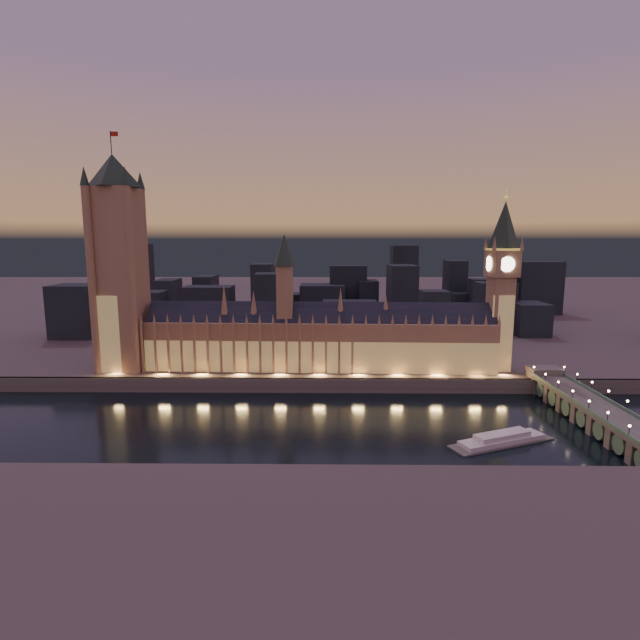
{
  "coord_description": "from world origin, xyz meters",
  "views": [
    {
      "loc": [
        8.51,
        -222.16,
        82.96
      ],
      "look_at": [
        5.0,
        55.0,
        38.0
      ],
      "focal_mm": 28.0,
      "sensor_mm": 36.0,
      "label": 1
    }
  ],
  "objects_px": {
    "elizabeth_tower": "(502,271)",
    "westminster_bridge": "(590,410)",
    "palace_of_westminster": "(318,338)",
    "victoria_tower": "(118,254)",
    "river_boat": "(502,440)"
  },
  "relations": [
    {
      "from": "elizabeth_tower",
      "to": "westminster_bridge",
      "type": "height_order",
      "value": "elizabeth_tower"
    },
    {
      "from": "palace_of_westminster",
      "to": "victoria_tower",
      "type": "height_order",
      "value": "victoria_tower"
    },
    {
      "from": "palace_of_westminster",
      "to": "river_boat",
      "type": "distance_m",
      "value": 120.02
    },
    {
      "from": "palace_of_westminster",
      "to": "elizabeth_tower",
      "type": "xyz_separation_m",
      "value": [
        104.21,
        0.18,
        38.61
      ]
    },
    {
      "from": "river_boat",
      "to": "palace_of_westminster",
      "type": "bearing_deg",
      "value": 131.06
    },
    {
      "from": "victoria_tower",
      "to": "westminster_bridge",
      "type": "relative_size",
      "value": 1.18
    },
    {
      "from": "palace_of_westminster",
      "to": "elizabeth_tower",
      "type": "bearing_deg",
      "value": 0.1
    },
    {
      "from": "palace_of_westminster",
      "to": "victoria_tower",
      "type": "distance_m",
      "value": 123.53
    },
    {
      "from": "victoria_tower",
      "to": "westminster_bridge",
      "type": "distance_m",
      "value": 256.71
    },
    {
      "from": "palace_of_westminster",
      "to": "westminster_bridge",
      "type": "xyz_separation_m",
      "value": [
        124.83,
        -65.2,
        -20.38
      ]
    },
    {
      "from": "victoria_tower",
      "to": "westminster_bridge",
      "type": "bearing_deg",
      "value": -15.32
    },
    {
      "from": "palace_of_westminster",
      "to": "elizabeth_tower",
      "type": "distance_m",
      "value": 111.13
    },
    {
      "from": "victoria_tower",
      "to": "elizabeth_tower",
      "type": "distance_m",
      "value": 218.21
    },
    {
      "from": "elizabeth_tower",
      "to": "victoria_tower",
      "type": "bearing_deg",
      "value": 180.0
    },
    {
      "from": "victoria_tower",
      "to": "river_boat",
      "type": "bearing_deg",
      "value": -24.93
    }
  ]
}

